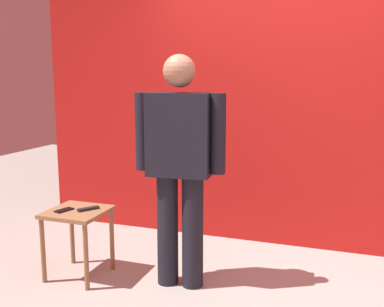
{
  "coord_description": "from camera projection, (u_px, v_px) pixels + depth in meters",
  "views": [
    {
      "loc": [
        0.57,
        -2.67,
        1.56
      ],
      "look_at": [
        -0.56,
        0.55,
        0.98
      ],
      "focal_mm": 41.44,
      "sensor_mm": 36.0,
      "label": 1
    }
  ],
  "objects": [
    {
      "name": "tv_remote",
      "position": [
        88.0,
        209.0,
        3.46
      ],
      "size": [
        0.13,
        0.16,
        0.02
      ],
      "primitive_type": "cube",
      "rotation": [
        0.0,
        0.0,
        -0.61
      ],
      "color": "black",
      "rests_on": "side_table"
    },
    {
      "name": "side_table",
      "position": [
        78.0,
        222.0,
        3.47
      ],
      "size": [
        0.44,
        0.44,
        0.54
      ],
      "color": "olive",
      "rests_on": "ground_plane"
    },
    {
      "name": "standing_person",
      "position": [
        180.0,
        160.0,
        3.24
      ],
      "size": [
        0.69,
        0.27,
        1.73
      ],
      "color": "black",
      "rests_on": "ground_plane"
    },
    {
      "name": "back_wall_red",
      "position": [
        284.0,
        74.0,
        4.0
      ],
      "size": [
        4.87,
        0.12,
        3.19
      ],
      "primitive_type": "cube",
      "color": "#B21815",
      "rests_on": "ground_plane"
    },
    {
      "name": "cell_phone",
      "position": [
        64.0,
        210.0,
        3.44
      ],
      "size": [
        0.11,
        0.16,
        0.01
      ],
      "primitive_type": "cube",
      "rotation": [
        0.0,
        0.0,
        -0.31
      ],
      "color": "black",
      "rests_on": "side_table"
    }
  ]
}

